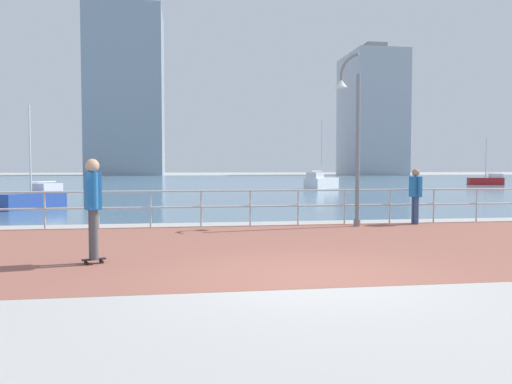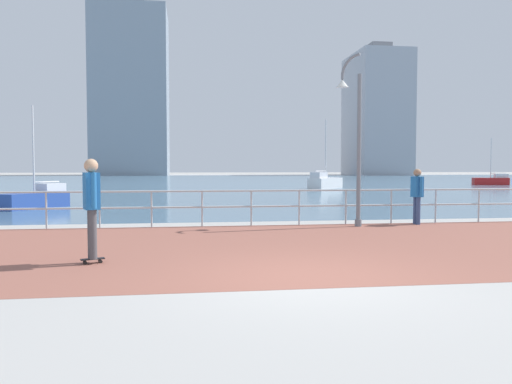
{
  "view_description": "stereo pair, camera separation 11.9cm",
  "coord_description": "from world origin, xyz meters",
  "px_view_note": "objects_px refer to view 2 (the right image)",
  "views": [
    {
      "loc": [
        -1.91,
        -7.27,
        1.67
      ],
      "look_at": [
        -0.24,
        4.09,
        1.1
      ],
      "focal_mm": 34.99,
      "sensor_mm": 36.0,
      "label": 1
    },
    {
      "loc": [
        -1.79,
        -7.28,
        1.67
      ],
      "look_at": [
        -0.24,
        4.09,
        1.1
      ],
      "focal_mm": 34.99,
      "sensor_mm": 36.0,
      "label": 2
    }
  ],
  "objects_px": {
    "sailboat_white": "(37,198)",
    "lamppost": "(354,131)",
    "skateboarder": "(92,200)",
    "sailboat_blue": "(325,182)",
    "bystander": "(417,192)",
    "sailboat_navy": "(492,180)"
  },
  "relations": [
    {
      "from": "skateboarder",
      "to": "sailboat_navy",
      "type": "height_order",
      "value": "sailboat_navy"
    },
    {
      "from": "bystander",
      "to": "sailboat_navy",
      "type": "bearing_deg",
      "value": 53.8
    },
    {
      "from": "lamppost",
      "to": "sailboat_navy",
      "type": "xyz_separation_m",
      "value": [
        23.7,
        29.8,
        -2.27
      ]
    },
    {
      "from": "lamppost",
      "to": "bystander",
      "type": "relative_size",
      "value": 2.99
    },
    {
      "from": "skateboarder",
      "to": "bystander",
      "type": "xyz_separation_m",
      "value": [
        8.28,
        4.86,
        -0.15
      ]
    },
    {
      "from": "bystander",
      "to": "sailboat_navy",
      "type": "xyz_separation_m",
      "value": [
        21.72,
        29.67,
        -0.53
      ]
    },
    {
      "from": "sailboat_blue",
      "to": "sailboat_navy",
      "type": "xyz_separation_m",
      "value": [
        17.72,
        5.49,
        -0.1
      ]
    },
    {
      "from": "lamppost",
      "to": "skateboarder",
      "type": "distance_m",
      "value": 8.04
    },
    {
      "from": "sailboat_blue",
      "to": "sailboat_navy",
      "type": "height_order",
      "value": "sailboat_blue"
    },
    {
      "from": "bystander",
      "to": "sailboat_blue",
      "type": "bearing_deg",
      "value": 80.61
    },
    {
      "from": "sailboat_blue",
      "to": "sailboat_navy",
      "type": "distance_m",
      "value": 18.55
    },
    {
      "from": "skateboarder",
      "to": "sailboat_white",
      "type": "bearing_deg",
      "value": 109.81
    },
    {
      "from": "skateboarder",
      "to": "sailboat_navy",
      "type": "relative_size",
      "value": 0.41
    },
    {
      "from": "lamppost",
      "to": "sailboat_white",
      "type": "height_order",
      "value": "lamppost"
    },
    {
      "from": "skateboarder",
      "to": "bystander",
      "type": "distance_m",
      "value": 9.6
    },
    {
      "from": "bystander",
      "to": "sailboat_blue",
      "type": "distance_m",
      "value": 24.52
    },
    {
      "from": "skateboarder",
      "to": "sailboat_blue",
      "type": "xyz_separation_m",
      "value": [
        12.28,
        29.04,
        -0.58
      ]
    },
    {
      "from": "sailboat_blue",
      "to": "sailboat_white",
      "type": "xyz_separation_m",
      "value": [
        -16.76,
        -16.59,
        -0.12
      ]
    },
    {
      "from": "sailboat_white",
      "to": "lamppost",
      "type": "bearing_deg",
      "value": -35.59
    },
    {
      "from": "sailboat_navy",
      "to": "sailboat_blue",
      "type": "bearing_deg",
      "value": -162.78
    },
    {
      "from": "lamppost",
      "to": "sailboat_blue",
      "type": "relative_size",
      "value": 0.9
    },
    {
      "from": "bystander",
      "to": "sailboat_navy",
      "type": "relative_size",
      "value": 0.37
    }
  ]
}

